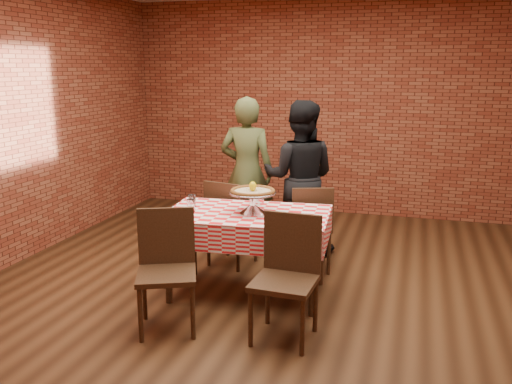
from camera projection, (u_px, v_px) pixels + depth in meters
The scene contains 19 objects.
ground at pixel (270, 293), 4.95m from camera, with size 6.00×6.00×0.00m, color black.
back_wall at pixel (328, 108), 7.43m from camera, with size 5.50×5.50×0.00m, color maroon.
table at pixel (247, 254), 4.88m from camera, with size 1.40×0.84×0.75m, color #402919.
tablecloth at pixel (247, 226), 4.82m from camera, with size 1.44×0.88×0.24m, color red, non-canonical shape.
pizza_stand at pixel (253, 203), 4.76m from camera, with size 0.41×0.41×0.18m, color silver, non-canonical shape.
pizza at pixel (253, 192), 4.74m from camera, with size 0.39×0.39×0.03m, color beige.
lemon at pixel (253, 186), 4.73m from camera, with size 0.07×0.07×0.08m, color yellow.
water_glass_left at pixel (191, 205), 4.80m from camera, with size 0.07×0.07×0.11m, color white.
water_glass_right at pixel (192, 201), 4.97m from camera, with size 0.07×0.07×0.11m, color white.
side_plate at pixel (297, 216), 4.65m from camera, with size 0.16×0.16×0.01m, color white.
sweetener_packet_a at pixel (306, 222), 4.50m from camera, with size 0.05×0.04×0.01m, color white.
sweetener_packet_b at pixel (318, 221), 4.53m from camera, with size 0.05×0.04×0.01m, color white.
condiment_caddy at pixel (257, 196), 5.07m from camera, with size 0.10×0.08×0.15m, color silver.
chair_near_left at pixel (166, 273), 4.19m from camera, with size 0.44×0.44×0.93m, color #402919, non-canonical shape.
chair_near_right at pixel (284, 281), 4.03m from camera, with size 0.45×0.45×0.93m, color #402919, non-canonical shape.
chair_far_left at pixel (232, 222), 5.61m from camera, with size 0.41×0.41×0.89m, color #402919, non-canonical shape.
chair_far_right at pixel (310, 227), 5.46m from camera, with size 0.40×0.40×0.88m, color #402919, non-canonical shape.
diner_olive at pixel (247, 172), 6.16m from camera, with size 0.62×0.40×1.69m, color #464E29.
diner_black at pixel (300, 178), 5.92m from camera, with size 0.81×0.63×1.66m, color black.
Camera 1 is at (1.19, -4.47, 2.01)m, focal length 38.38 mm.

